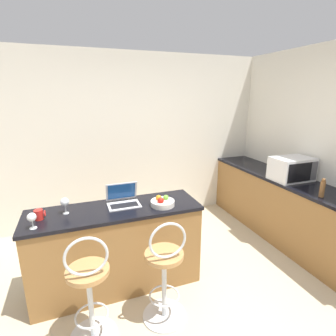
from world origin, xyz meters
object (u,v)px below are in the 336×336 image
object	(u,v)px
bar_stool_far	(165,274)
wine_glass_tall	(65,202)
pepper_mill	(322,188)
wine_glass_short	(32,218)
bar_stool_near	(90,292)
microwave	(292,169)
fruit_bowl	(162,202)
laptop	(123,199)
mug_red	(39,215)

from	to	relation	value
bar_stool_far	wine_glass_tall	world-z (taller)	wine_glass_tall
wine_glass_tall	pepper_mill	distance (m)	2.71
bar_stool_far	pepper_mill	distance (m)	1.96
wine_glass_short	bar_stool_far	bearing A→B (deg)	-22.43
bar_stool_near	microwave	size ratio (longest dim) A/B	1.92
microwave	fruit_bowl	bearing A→B (deg)	-173.61
laptop	microwave	xyz separation A→B (m)	(2.25, 0.03, 0.10)
wine_glass_tall	mug_red	size ratio (longest dim) A/B	1.67
bar_stool_near	laptop	xyz separation A→B (m)	(0.42, 0.68, 0.47)
microwave	pepper_mill	bearing A→B (deg)	-104.00
wine_glass_tall	wine_glass_short	bearing A→B (deg)	-140.19
bar_stool_far	wine_glass_short	world-z (taller)	wine_glass_short
bar_stool_near	mug_red	xyz separation A→B (m)	(-0.36, 0.59, 0.47)
wine_glass_tall	pepper_mill	bearing A→B (deg)	-11.13
laptop	wine_glass_tall	size ratio (longest dim) A/B	2.03
bar_stool_near	wine_glass_tall	size ratio (longest dim) A/B	6.28
bar_stool_far	mug_red	xyz separation A→B (m)	(-1.00, 0.59, 0.47)
bar_stool_near	laptop	world-z (taller)	laptop
bar_stool_near	mug_red	distance (m)	0.84
mug_red	fruit_bowl	bearing A→B (deg)	-4.71
wine_glass_tall	pepper_mill	xyz separation A→B (m)	(2.66, -0.52, -0.01)
wine_glass_tall	bar_stool_far	bearing A→B (deg)	-39.59
bar_stool_near	pepper_mill	size ratio (longest dim) A/B	4.59
fruit_bowl	pepper_mill	distance (m)	1.78
laptop	wine_glass_tall	xyz separation A→B (m)	(-0.56, -0.04, 0.06)
bar_stool_near	mug_red	bearing A→B (deg)	121.48
laptop	wine_glass_short	size ratio (longest dim) A/B	2.28
microwave	wine_glass_tall	size ratio (longest dim) A/B	3.27
pepper_mill	wine_glass_tall	bearing A→B (deg)	168.87
mug_red	pepper_mill	bearing A→B (deg)	-9.36
microwave	fruit_bowl	distance (m)	1.90
microwave	fruit_bowl	size ratio (longest dim) A/B	2.14
bar_stool_near	fruit_bowl	world-z (taller)	bar_stool_near
laptop	bar_stool_near	bearing A→B (deg)	-121.54
bar_stool_far	fruit_bowl	size ratio (longest dim) A/B	4.11
pepper_mill	microwave	bearing A→B (deg)	76.00
bar_stool_near	wine_glass_tall	distance (m)	0.85
laptop	wine_glass_short	world-z (taller)	laptop
bar_stool_near	mug_red	world-z (taller)	bar_stool_near
bar_stool_near	bar_stool_far	size ratio (longest dim) A/B	1.00
pepper_mill	wine_glass_short	bearing A→B (deg)	173.96
pepper_mill	fruit_bowl	bearing A→B (deg)	167.63
bar_stool_far	laptop	distance (m)	0.86
bar_stool_far	pepper_mill	xyz separation A→B (m)	(1.89, 0.12, 0.52)
laptop	mug_red	bearing A→B (deg)	-173.57
wine_glass_tall	laptop	bearing A→B (deg)	4.07
bar_stool_far	laptop	world-z (taller)	laptop
pepper_mill	laptop	bearing A→B (deg)	165.01
microwave	pepper_mill	world-z (taller)	microwave
bar_stool_near	fruit_bowl	size ratio (longest dim) A/B	4.11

